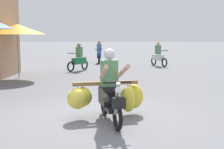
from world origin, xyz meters
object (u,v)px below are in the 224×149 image
object	(u,v)px
motorbike_main_loaded	(108,95)
motorbike_distant_ahead_left	(99,54)
market_umbrella_near_shop	(17,29)
motorbike_distant_far_ahead	(79,60)
motorbike_distant_ahead_right	(158,56)

from	to	relation	value
motorbike_main_loaded	motorbike_distant_ahead_left	xyz separation A→B (m)	(-1.19, 12.89, 0.03)
motorbike_main_loaded	market_umbrella_near_shop	xyz separation A→B (m)	(-4.11, 6.16, 1.53)
motorbike_main_loaded	market_umbrella_near_shop	world-z (taller)	market_umbrella_near_shop
motorbike_distant_ahead_left	motorbike_distant_far_ahead	world-z (taller)	same
motorbike_distant_ahead_left	motorbike_distant_ahead_right	distance (m)	3.98
motorbike_distant_far_ahead	market_umbrella_near_shop	bearing A→B (deg)	-129.81
motorbike_main_loaded	motorbike_distant_ahead_right	bearing A→B (deg)	77.94
market_umbrella_near_shop	motorbike_distant_ahead_right	bearing A→B (deg)	37.44
motorbike_main_loaded	motorbike_distant_far_ahead	world-z (taller)	motorbike_main_loaded
market_umbrella_near_shop	motorbike_distant_ahead_left	bearing A→B (deg)	66.57
motorbike_distant_ahead_left	motorbike_distant_far_ahead	bearing A→B (deg)	-100.00
motorbike_distant_ahead_left	motorbike_distant_ahead_right	world-z (taller)	same
motorbike_main_loaded	motorbike_distant_far_ahead	size ratio (longest dim) A/B	1.25
motorbike_distant_ahead_left	market_umbrella_near_shop	bearing A→B (deg)	-113.43
motorbike_distant_ahead_right	motorbike_distant_far_ahead	distance (m)	4.89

